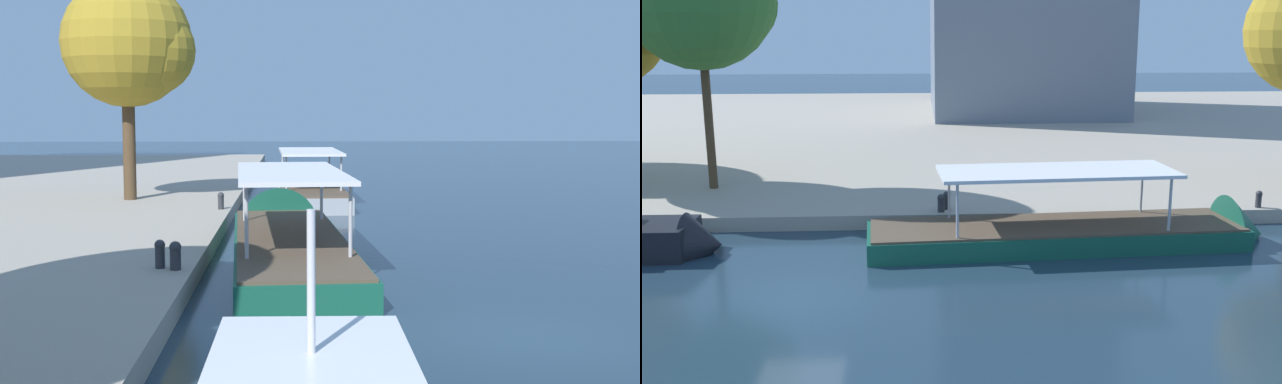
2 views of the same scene
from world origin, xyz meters
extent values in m
plane|color=#1E3342|center=(0.00, 0.00, 0.00)|extent=(220.00, 220.00, 0.00)
cube|color=#A39989|center=(0.00, 34.62, 0.28)|extent=(120.00, 55.00, 0.57)
cone|color=black|center=(-3.83, 4.46, 0.33)|extent=(1.23, 2.25, 2.23)
cube|color=#14513D|center=(8.33, 4.74, 0.16)|extent=(13.42, 4.10, 1.10)
cone|color=#14513D|center=(15.43, 5.19, 0.16)|extent=(1.58, 3.03, 2.94)
cube|color=brown|center=(8.33, 4.74, 0.75)|extent=(13.15, 3.92, 0.08)
cylinder|color=#B2B2B7|center=(11.88, 6.27, 1.71)|extent=(0.10, 0.10, 1.83)
cylinder|color=#B2B2B7|center=(12.04, 3.66, 1.71)|extent=(0.10, 0.10, 1.83)
cylinder|color=#B2B2B7|center=(4.61, 5.81, 1.71)|extent=(0.10, 0.10, 1.83)
cylinder|color=#B2B2B7|center=(4.78, 3.20, 1.71)|extent=(0.10, 0.10, 1.83)
cube|color=silver|center=(8.33, 4.74, 2.68)|extent=(8.38, 3.52, 0.12)
cylinder|color=#2D2D33|center=(4.59, 7.97, 0.83)|extent=(0.24, 0.24, 0.52)
sphere|color=#2D2D33|center=(4.59, 7.97, 1.16)|extent=(0.27, 0.27, 0.27)
cylinder|color=#2D2D33|center=(17.06, 7.51, 0.82)|extent=(0.24, 0.24, 0.49)
sphere|color=#2D2D33|center=(17.06, 7.51, 1.13)|extent=(0.26, 0.26, 0.26)
cylinder|color=#2D2D33|center=(4.37, 7.55, 0.81)|extent=(0.27, 0.27, 0.49)
sphere|color=#2D2D33|center=(4.37, 7.55, 1.14)|extent=(0.30, 0.30, 0.30)
cylinder|color=#4C3823|center=(-5.71, 12.49, 3.58)|extent=(0.38, 0.38, 6.02)
sphere|color=#38702D|center=(-4.51, 13.25, 8.64)|extent=(3.86, 3.86, 3.86)
camera|label=1|loc=(-15.67, 4.69, 4.44)|focal=46.02mm
camera|label=2|loc=(3.59, -19.24, 7.45)|focal=39.78mm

